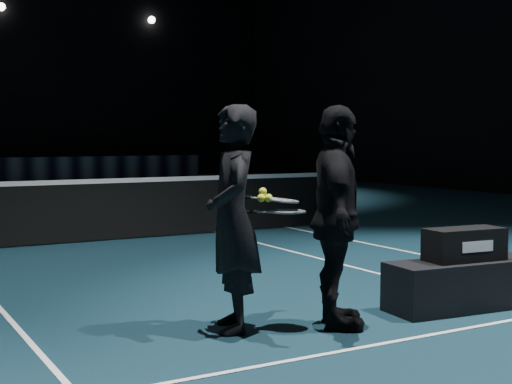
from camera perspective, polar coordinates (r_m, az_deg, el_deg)
net_post_right at (r=12.99m, az=5.90°, el=-0.18°), size 0.10×0.10×1.10m
player_bench at (r=6.86m, az=16.27°, el=-7.11°), size 1.53×0.64×0.45m
racket_bag at (r=6.80m, az=16.33°, el=-4.03°), size 0.77×0.39×0.30m
bag_signature at (r=6.69m, az=17.33°, el=-4.19°), size 0.35×0.04×0.10m
player_a at (r=5.75m, az=-1.87°, el=-2.13°), size 0.63×0.78×1.83m
player_b at (r=5.86m, az=6.47°, el=-2.03°), size 0.93×1.15×1.83m
racket_lower at (r=5.79m, az=2.59°, el=-1.58°), size 0.71×0.48×0.03m
racket_upper at (r=5.81m, az=2.05°, el=-0.67°), size 0.71×0.44×0.10m
tennis_balls at (r=5.76m, az=0.66°, el=-0.33°), size 0.12×0.10×0.12m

